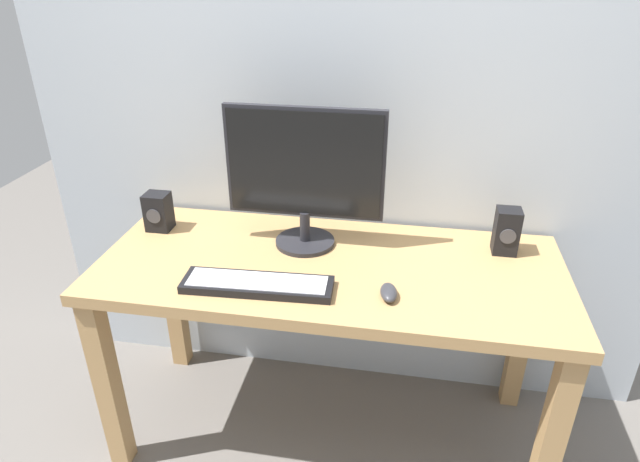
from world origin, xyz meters
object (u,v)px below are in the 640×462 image
at_px(mouse, 389,292).
at_px(keyboard_primary, 257,284).
at_px(speaker_left, 158,212).
at_px(desk, 329,291).
at_px(monitor, 305,173).
at_px(speaker_right, 506,231).

bearing_deg(mouse, keyboard_primary, 174.99).
distance_m(keyboard_primary, speaker_left, 0.58).
xyz_separation_m(desk, monitor, (-0.11, 0.13, 0.38)).
relative_size(monitor, mouse, 5.55).
height_order(speaker_right, speaker_left, speaker_right).
xyz_separation_m(keyboard_primary, mouse, (0.41, 0.02, 0.00)).
distance_m(speaker_right, speaker_left, 1.26).
relative_size(keyboard_primary, mouse, 4.85).
xyz_separation_m(mouse, speaker_left, (-0.88, 0.31, 0.06)).
bearing_deg(desk, keyboard_primary, -136.11).
bearing_deg(speaker_right, keyboard_primary, -154.59).
relative_size(desk, speaker_right, 9.65).
bearing_deg(monitor, mouse, -43.16).
relative_size(mouse, speaker_left, 0.68).
bearing_deg(speaker_left, keyboard_primary, -34.98).
xyz_separation_m(desk, speaker_left, (-0.67, 0.14, 0.18)).
xyz_separation_m(monitor, speaker_left, (-0.56, 0.01, -0.20)).
relative_size(keyboard_primary, speaker_left, 3.32).
relative_size(monitor, speaker_right, 3.35).
bearing_deg(keyboard_primary, desk, 43.89).
distance_m(monitor, keyboard_primary, 0.42).
bearing_deg(mouse, monitor, 128.66).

